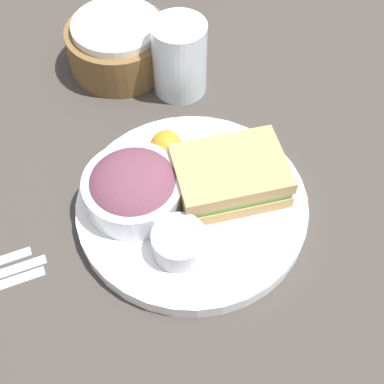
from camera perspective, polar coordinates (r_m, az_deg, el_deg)
name	(u,v)px	position (r m, az deg, el deg)	size (l,w,h in m)	color
ground_plane	(192,210)	(0.70, 0.00, -1.98)	(4.00, 4.00, 0.00)	#3D3833
plate	(192,206)	(0.69, 0.00, -1.49)	(0.30, 0.30, 0.02)	white
sandwich	(230,176)	(0.67, 4.09, 1.71)	(0.15, 0.12, 0.05)	tan
salad_bowl	(133,188)	(0.66, -6.26, 0.42)	(0.13, 0.13, 0.06)	white
dressing_cup	(179,243)	(0.63, -1.40, -5.42)	(0.06, 0.06, 0.03)	#B7B7BC
orange_wedge	(164,147)	(0.71, -3.05, 4.83)	(0.04, 0.04, 0.04)	orange
drink_glass	(180,58)	(0.81, -1.34, 14.11)	(0.08, 0.08, 0.12)	silver
bread_basket	(119,45)	(0.87, -7.82, 15.27)	(0.16, 0.16, 0.08)	brown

